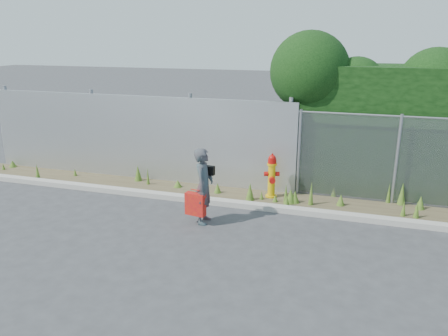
% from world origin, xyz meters
% --- Properties ---
extents(ground, '(80.00, 80.00, 0.00)m').
position_xyz_m(ground, '(0.00, 0.00, 0.00)').
color(ground, '#39393B').
rests_on(ground, ground).
extents(curb, '(16.00, 0.22, 0.12)m').
position_xyz_m(curb, '(0.00, 1.80, 0.06)').
color(curb, '#A5A195').
rests_on(curb, ground).
extents(weed_strip, '(16.00, 1.32, 0.55)m').
position_xyz_m(weed_strip, '(0.60, 2.44, 0.10)').
color(weed_strip, '#4E422C').
rests_on(weed_strip, ground).
extents(corrugated_fence, '(8.50, 0.21, 2.30)m').
position_xyz_m(corrugated_fence, '(-3.25, 3.01, 1.10)').
color(corrugated_fence, '#A6A9AD').
rests_on(corrugated_fence, ground).
extents(fire_hydrant, '(0.36, 0.32, 1.07)m').
position_xyz_m(fire_hydrant, '(0.50, 2.57, 0.52)').
color(fire_hydrant, '#DDAE0B').
rests_on(fire_hydrant, ground).
extents(woman, '(0.41, 0.59, 1.56)m').
position_xyz_m(woman, '(-0.54, 0.80, 0.78)').
color(woman, '#106569').
rests_on(woman, ground).
extents(red_tote_bag, '(0.41, 0.15, 0.54)m').
position_xyz_m(red_tote_bag, '(-0.66, 0.64, 0.44)').
color(red_tote_bag, '#AF0A19').
extents(black_shoulder_bag, '(0.24, 0.10, 0.18)m').
position_xyz_m(black_shoulder_bag, '(-0.49, 0.95, 1.07)').
color(black_shoulder_bag, black).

